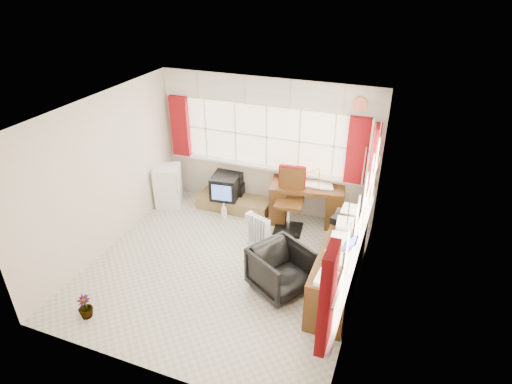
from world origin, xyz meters
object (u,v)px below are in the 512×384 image
(office_chair, at_px, (281,270))
(desk_lamp, at_px, (319,174))
(tv_bench, at_px, (234,203))
(task_chair, at_px, (290,197))
(radiator, at_px, (259,235))
(credenza, at_px, (339,265))
(mini_fridge, at_px, (168,186))
(crt_tv, at_px, (225,187))
(desk, at_px, (307,201))

(office_chair, bearing_deg, desk_lamp, 28.69)
(tv_bench, bearing_deg, office_chair, -50.45)
(desk_lamp, relative_size, task_chair, 0.35)
(radiator, bearing_deg, credenza, -20.03)
(mini_fridge, bearing_deg, credenza, -19.24)
(radiator, distance_m, mini_fridge, 2.25)
(crt_tv, bearing_deg, desk, 5.55)
(crt_tv, bearing_deg, task_chair, -6.46)
(task_chair, height_order, crt_tv, task_chair)
(desk, distance_m, mini_fridge, 2.66)
(desk_lamp, relative_size, tv_bench, 0.29)
(credenza, bearing_deg, crt_tv, 149.12)
(desk, distance_m, radiator, 1.21)
(tv_bench, bearing_deg, desk_lamp, 0.45)
(desk_lamp, bearing_deg, office_chair, -92.13)
(radiator, bearing_deg, task_chair, 70.39)
(radiator, bearing_deg, office_chair, -52.39)
(tv_bench, bearing_deg, crt_tv, -154.97)
(radiator, xyz_separation_m, credenza, (1.40, -0.51, 0.15))
(office_chair, height_order, crt_tv, crt_tv)
(tv_bench, bearing_deg, credenza, -33.71)
(desk_lamp, bearing_deg, mini_fridge, -173.94)
(mini_fridge, bearing_deg, desk, 7.96)
(tv_bench, relative_size, crt_tv, 2.61)
(desk, bearing_deg, tv_bench, -176.70)
(tv_bench, height_order, mini_fridge, mini_fridge)
(radiator, distance_m, crt_tv, 1.41)
(task_chair, height_order, office_chair, task_chair)
(radiator, height_order, crt_tv, crt_tv)
(office_chair, xyz_separation_m, tv_bench, (-1.52, 1.84, -0.22))
(desk_lamp, distance_m, mini_fridge, 2.92)
(desk, xyz_separation_m, tv_bench, (-1.39, -0.08, -0.29))
(desk_lamp, relative_size, credenza, 0.20)
(task_chair, height_order, credenza, task_chair)
(task_chair, bearing_deg, desk, 53.21)
(desk_lamp, height_order, crt_tv, desk_lamp)
(desk, relative_size, office_chair, 1.83)
(desk_lamp, bearing_deg, task_chair, -151.57)
(radiator, relative_size, credenza, 0.30)
(desk_lamp, relative_size, radiator, 0.68)
(radiator, relative_size, tv_bench, 0.42)
(office_chair, distance_m, credenza, 0.83)
(desk_lamp, bearing_deg, radiator, -124.66)
(task_chair, bearing_deg, mini_fridge, -178.30)
(task_chair, xyz_separation_m, radiator, (-0.28, -0.79, -0.37))
(office_chair, bearing_deg, credenza, -36.40)
(office_chair, xyz_separation_m, radiator, (-0.64, 0.83, -0.10))
(office_chair, distance_m, crt_tv, 2.43)
(office_chair, bearing_deg, crt_tv, 74.09)
(task_chair, xyz_separation_m, credenza, (1.12, -1.30, -0.21))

